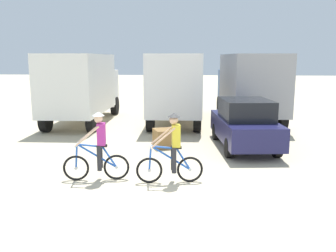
% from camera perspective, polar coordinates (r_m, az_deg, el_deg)
% --- Properties ---
extents(ground_plane, '(120.00, 120.00, 0.00)m').
position_cam_1_polar(ground_plane, '(8.29, -0.06, -11.78)').
color(ground_plane, beige).
extents(box_truck_white_box, '(2.52, 6.80, 3.35)m').
position_cam_1_polar(box_truck_white_box, '(18.13, -13.43, 6.34)').
color(box_truck_white_box, white).
rests_on(box_truck_white_box, ground).
extents(box_truck_avon_van, '(2.57, 6.82, 3.35)m').
position_cam_1_polar(box_truck_avon_van, '(17.73, 1.14, 6.54)').
color(box_truck_avon_van, white).
rests_on(box_truck_avon_van, ground).
extents(box_truck_grey_hauler, '(2.79, 6.88, 3.35)m').
position_cam_1_polar(box_truck_grey_hauler, '(18.34, 12.73, 6.42)').
color(box_truck_grey_hauler, '#9E9EA3').
rests_on(box_truck_grey_hauler, ground).
extents(sedan_parked, '(2.20, 4.36, 1.76)m').
position_cam_1_polar(sedan_parked, '(13.03, 12.03, 0.37)').
color(sedan_parked, '#1E1E4C').
rests_on(sedan_parked, ground).
extents(cyclist_orange_shirt, '(1.72, 0.53, 1.82)m').
position_cam_1_polar(cyclist_orange_shirt, '(9.54, -11.05, -3.59)').
color(cyclist_orange_shirt, black).
rests_on(cyclist_orange_shirt, ground).
extents(cyclist_cowboy_hat, '(1.72, 0.53, 1.82)m').
position_cam_1_polar(cyclist_cowboy_hat, '(9.18, 0.64, -3.95)').
color(cyclist_cowboy_hat, black).
rests_on(cyclist_cowboy_hat, ground).
extents(supply_crate, '(0.95, 0.98, 0.65)m').
position_cam_1_polar(supply_crate, '(12.97, -0.53, -1.95)').
color(supply_crate, olive).
rests_on(supply_crate, ground).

